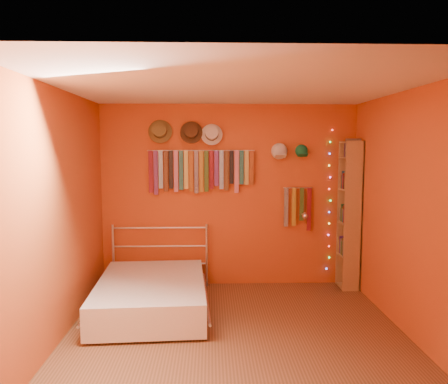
{
  "coord_description": "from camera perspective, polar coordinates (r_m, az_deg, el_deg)",
  "views": [
    {
      "loc": [
        -0.25,
        -4.24,
        1.93
      ],
      "look_at": [
        -0.1,
        0.9,
        1.39
      ],
      "focal_mm": 35.0,
      "sensor_mm": 36.0,
      "label": 1
    }
  ],
  "objects": [
    {
      "name": "tie_rack",
      "position": [
        5.93,
        -3.16,
        2.99
      ],
      "size": [
        1.45,
        0.03,
        0.6
      ],
      "color": "silver",
      "rests_on": "back_wall"
    },
    {
      "name": "cap_white",
      "position": [
        6.01,
        7.23,
        5.28
      ],
      "size": [
        0.2,
        0.25,
        0.2
      ],
      "color": "silver",
      "rests_on": "back_wall"
    },
    {
      "name": "small_tie_rack",
      "position": [
        6.1,
        9.63,
        -1.79
      ],
      "size": [
        0.4,
        0.03,
        0.6
      ],
      "color": "silver",
      "rests_on": "back_wall"
    },
    {
      "name": "fedora_white",
      "position": [
        5.89,
        -1.61,
        7.61
      ],
      "size": [
        0.29,
        0.16,
        0.29
      ],
      "rotation": [
        1.36,
        0.0,
        0.0
      ],
      "color": "beige",
      "rests_on": "back_wall"
    },
    {
      "name": "reading_lamp",
      "position": [
        5.94,
        10.46,
        -3.07
      ],
      "size": [
        0.08,
        0.33,
        0.1
      ],
      "color": "silver",
      "rests_on": "back_wall"
    },
    {
      "name": "cap_green",
      "position": [
        6.06,
        10.08,
        5.3
      ],
      "size": [
        0.18,
        0.22,
        0.18
      ],
      "color": "#197342",
      "rests_on": "back_wall"
    },
    {
      "name": "bed",
      "position": [
        5.31,
        -9.45,
        -13.04
      ],
      "size": [
        1.4,
        1.83,
        0.87
      ],
      "rotation": [
        0.0,
        0.0,
        0.05
      ],
      "color": "silver",
      "rests_on": "ground"
    },
    {
      "name": "bookshelf",
      "position": [
        6.14,
        16.4,
        -2.79
      ],
      "size": [
        0.25,
        0.34,
        2.0
      ],
      "color": "olive",
      "rests_on": "ground"
    },
    {
      "name": "left_wall",
      "position": [
        4.54,
        -21.0,
        -3.01
      ],
      "size": [
        0.02,
        3.5,
        2.5
      ],
      "primitive_type": "cube",
      "color": "#AD411C",
      "rests_on": "ground"
    },
    {
      "name": "ground",
      "position": [
        4.66,
        1.6,
        -18.46
      ],
      "size": [
        3.5,
        3.5,
        0.0
      ],
      "primitive_type": "plane",
      "color": "brown",
      "rests_on": "ground"
    },
    {
      "name": "back_wall",
      "position": [
        6.03,
        0.66,
        -0.48
      ],
      "size": [
        3.5,
        0.02,
        2.5
      ],
      "primitive_type": "cube",
      "color": "#AD411C",
      "rests_on": "ground"
    },
    {
      "name": "fedora_olive",
      "position": [
        5.93,
        -8.39,
        7.92
      ],
      "size": [
        0.32,
        0.17,
        0.31
      ],
      "rotation": [
        1.36,
        0.0,
        0.0
      ],
      "color": "brown",
      "rests_on": "back_wall"
    },
    {
      "name": "right_wall",
      "position": [
        4.74,
        23.32,
        -2.75
      ],
      "size": [
        0.02,
        3.5,
        2.5
      ],
      "primitive_type": "cube",
      "color": "#AD411C",
      "rests_on": "ground"
    },
    {
      "name": "ceiling",
      "position": [
        4.28,
        1.7,
        13.65
      ],
      "size": [
        3.5,
        3.5,
        0.02
      ],
      "primitive_type": "cube",
      "color": "white",
      "rests_on": "back_wall"
    },
    {
      "name": "fairy_lights",
      "position": [
        6.21,
        13.6,
        -1.09
      ],
      "size": [
        0.06,
        0.02,
        1.96
      ],
      "color": "#FF3333",
      "rests_on": "back_wall"
    },
    {
      "name": "fedora_brown",
      "position": [
        5.9,
        -4.31,
        7.85
      ],
      "size": [
        0.3,
        0.17,
        0.3
      ],
      "rotation": [
        1.36,
        0.0,
        0.0
      ],
      "color": "#412917",
      "rests_on": "back_wall"
    }
  ]
}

